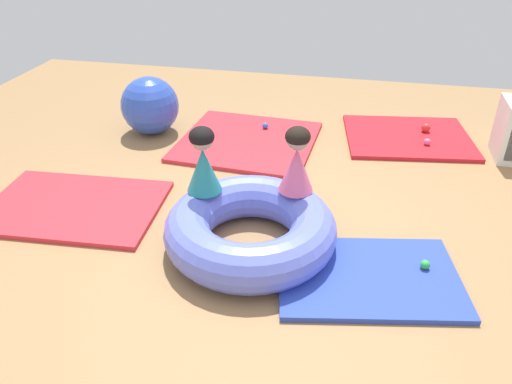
% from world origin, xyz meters
% --- Properties ---
extents(ground_plane, '(8.00, 8.00, 0.00)m').
position_xyz_m(ground_plane, '(0.00, 0.00, 0.00)').
color(ground_plane, '#9E7549').
extents(gym_mat_near_left, '(1.37, 1.18, 0.04)m').
position_xyz_m(gym_mat_near_left, '(1.18, 2.16, 0.02)').
color(gym_mat_near_left, red).
rests_on(gym_mat_near_left, ground).
extents(gym_mat_center_rear, '(1.30, 1.01, 0.04)m').
position_xyz_m(gym_mat_center_rear, '(0.83, -0.16, 0.02)').
color(gym_mat_center_rear, '#2D47B7').
rests_on(gym_mat_center_rear, ground).
extents(gym_mat_far_left, '(1.43, 1.03, 0.04)m').
position_xyz_m(gym_mat_far_left, '(-1.50, 0.22, 0.02)').
color(gym_mat_far_left, red).
rests_on(gym_mat_far_left, ground).
extents(gym_mat_front, '(1.39, 1.35, 0.04)m').
position_xyz_m(gym_mat_front, '(-0.41, 1.71, 0.02)').
color(gym_mat_front, red).
rests_on(gym_mat_front, ground).
extents(inflatable_cushion, '(1.21, 1.21, 0.33)m').
position_xyz_m(inflatable_cushion, '(-0.00, 0.01, 0.16)').
color(inflatable_cushion, '#6070E5').
rests_on(inflatable_cushion, ground).
extents(child_in_pink, '(0.35, 0.35, 0.49)m').
position_xyz_m(child_in_pink, '(0.26, 0.34, 0.57)').
color(child_in_pink, '#E5608E').
rests_on(child_in_pink, inflatable_cushion).
extents(child_in_teal, '(0.32, 0.32, 0.49)m').
position_xyz_m(child_in_teal, '(-0.38, 0.20, 0.57)').
color(child_in_teal, teal).
rests_on(child_in_teal, inflatable_cushion).
extents(play_ball_pink, '(0.07, 0.07, 0.07)m').
position_xyz_m(play_ball_pink, '(1.35, 1.96, 0.07)').
color(play_ball_pink, pink).
rests_on(play_ball_pink, gym_mat_near_left).
extents(play_ball_green, '(0.06, 0.06, 0.06)m').
position_xyz_m(play_ball_green, '(1.19, -0.02, 0.07)').
color(play_ball_green, green).
rests_on(play_ball_green, gym_mat_center_rear).
extents(play_ball_blue, '(0.06, 0.06, 0.06)m').
position_xyz_m(play_ball_blue, '(-0.29, 2.02, 0.07)').
color(play_ball_blue, blue).
rests_on(play_ball_blue, gym_mat_front).
extents(play_ball_red, '(0.09, 0.09, 0.09)m').
position_xyz_m(play_ball_red, '(1.36, 2.29, 0.09)').
color(play_ball_red, red).
rests_on(play_ball_red, gym_mat_near_left).
extents(exercise_ball_large, '(0.59, 0.59, 0.59)m').
position_xyz_m(exercise_ball_large, '(-1.46, 1.77, 0.30)').
color(exercise_ball_large, blue).
rests_on(exercise_ball_large, ground).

